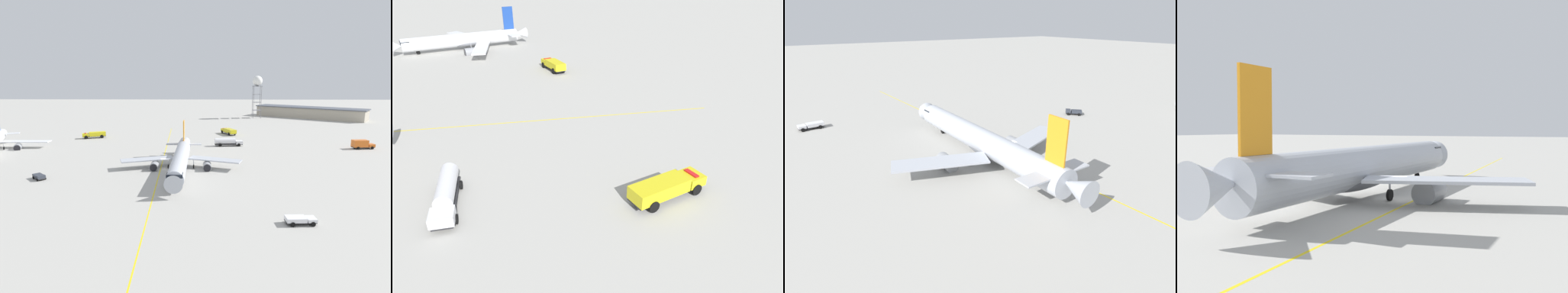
% 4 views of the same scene
% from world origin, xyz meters
% --- Properties ---
extents(airliner_secondary, '(34.70, 38.37, 11.98)m').
position_xyz_m(airliner_secondary, '(-60.59, 20.88, 2.64)').
color(airliner_secondary, white).
rests_on(airliner_secondary, ground_plane).
extents(fire_tender_truck, '(6.37, 10.12, 2.50)m').
position_xyz_m(fire_tender_truck, '(21.49, 56.45, 1.53)').
color(fire_tender_truck, '#232326').
rests_on(fire_tender_truck, ground_plane).
extents(fuel_tanker_truck, '(10.16, 3.53, 2.87)m').
position_xyz_m(fuel_tanker_truck, '(19.12, 31.14, 1.59)').
color(fuel_tanker_truck, '#232326').
rests_on(fuel_tanker_truck, ground_plane).
extents(fire_tender_truck_extra, '(9.47, 5.84, 2.50)m').
position_xyz_m(fire_tender_truck_extra, '(-33.99, 46.32, 1.53)').
color(fire_tender_truck_extra, '#232326').
rests_on(fire_tender_truck_extra, ground_plane).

